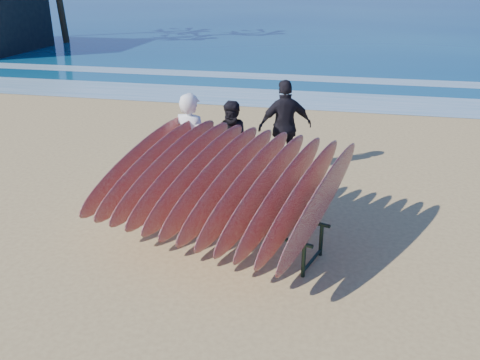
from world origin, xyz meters
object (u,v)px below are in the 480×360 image
(surfboard_rack, at_px, (222,181))
(person_dark_b, at_px, (285,127))
(person_white, at_px, (191,146))
(person_dark_a, at_px, (234,142))

(surfboard_rack, height_order, person_dark_b, person_dark_b)
(person_dark_b, bearing_deg, person_white, 23.82)
(surfboard_rack, distance_m, person_dark_b, 3.18)
(surfboard_rack, xyz_separation_m, person_dark_b, (0.54, 3.14, -0.05))
(surfboard_rack, bearing_deg, person_white, 139.19)
(surfboard_rack, bearing_deg, person_dark_a, 115.70)
(person_dark_a, distance_m, person_dark_b, 1.17)
(person_dark_b, bearing_deg, surfboard_rack, 56.15)
(person_dark_a, xyz_separation_m, person_dark_b, (0.89, 0.76, 0.14))
(surfboard_rack, relative_size, person_dark_b, 2.06)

